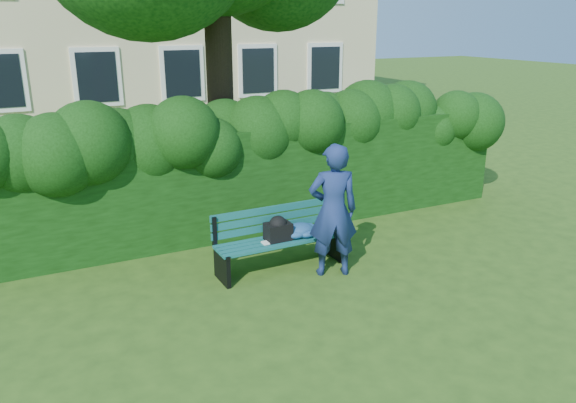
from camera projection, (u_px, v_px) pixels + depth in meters
name	position (u px, v px, depth m)	size (l,w,h in m)	color
ground	(307.00, 277.00, 7.98)	(80.00, 80.00, 0.00)	#2B4A16
hedge	(246.00, 179.00, 9.58)	(10.00, 1.00, 1.80)	black
park_bench	(284.00, 235.00, 8.14)	(1.94, 0.59, 0.89)	#105251
man_reading	(333.00, 211.00, 7.80)	(0.69, 0.46, 1.90)	navy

